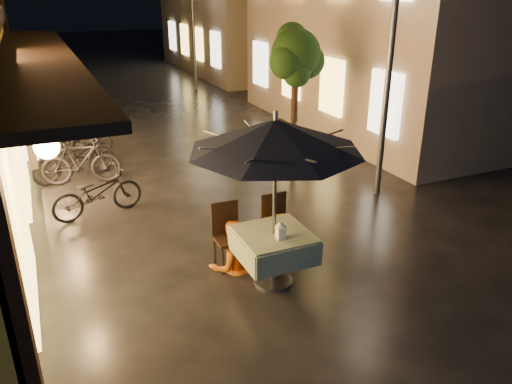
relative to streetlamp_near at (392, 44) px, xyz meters
name	(u,v)px	position (x,y,z in m)	size (l,w,h in m)	color
ground	(291,273)	(-3.00, -2.00, -2.92)	(90.00, 90.00, 0.00)	black
east_building_near	(421,4)	(4.49, 4.50, 0.49)	(7.30, 9.30, 6.80)	#A19182
street_tree	(296,57)	(-0.59, 2.51, -0.50)	(1.43, 1.20, 3.15)	black
streetlamp_near	(392,44)	(0.00, 0.00, 0.00)	(0.36, 0.36, 4.23)	#59595E
streetlamp_far	(193,13)	(0.00, 12.00, 0.00)	(0.36, 0.36, 4.23)	#59595E
cafe_table	(274,245)	(-3.34, -2.09, -2.33)	(0.99, 0.99, 0.78)	#59595E
patio_umbrella	(275,135)	(-3.34, -2.09, -0.77)	(2.30, 2.30, 2.46)	#59595E
cafe_chair_left	(227,231)	(-3.74, -1.35, -2.38)	(0.42, 0.42, 0.97)	black
cafe_chair_right	(276,222)	(-2.94, -1.35, -2.38)	(0.42, 0.42, 0.97)	black
table_lantern	(281,229)	(-3.34, -2.29, -2.00)	(0.16, 0.16, 0.25)	white
person_orange	(232,223)	(-3.73, -1.50, -2.18)	(0.72, 0.56, 1.48)	orange
person_yellow	(281,216)	(-2.95, -1.52, -2.22)	(0.91, 0.52, 1.40)	orange
bicycle_0	(97,193)	(-5.28, 1.21, -2.48)	(0.58, 1.65, 0.87)	black
bicycle_1	(81,162)	(-5.37, 2.97, -2.43)	(0.46, 1.64, 0.98)	black
bicycle_2	(73,157)	(-5.48, 3.37, -2.43)	(0.65, 1.87, 0.98)	#222128
bicycle_3	(62,142)	(-5.61, 4.75, -2.45)	(0.44, 1.55, 0.93)	black
bicycle_4	(77,139)	(-5.25, 4.95, -2.48)	(0.58, 1.66, 0.87)	black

